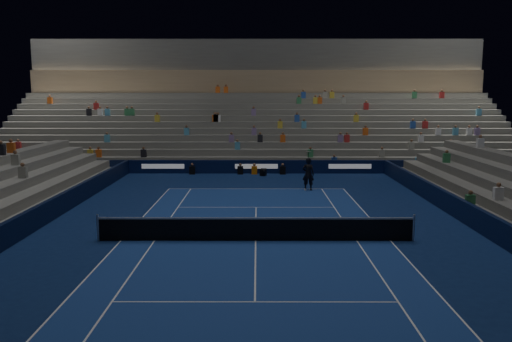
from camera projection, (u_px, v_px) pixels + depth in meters
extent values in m
plane|color=#0D1F4E|center=(256.00, 241.00, 21.54)|extent=(90.00, 90.00, 0.00)
cube|color=navy|center=(256.00, 241.00, 21.54)|extent=(10.97, 23.77, 0.01)
cube|color=#081133|center=(256.00, 167.00, 39.77)|extent=(44.00, 0.25, 1.00)
cube|color=#081333|center=(495.00, 229.00, 21.45)|extent=(0.25, 37.00, 1.00)
cube|color=black|center=(17.00, 229.00, 21.49)|extent=(0.25, 37.00, 1.00)
cube|color=#63635E|center=(256.00, 168.00, 40.80)|extent=(44.00, 1.00, 0.50)
cube|color=#63635E|center=(256.00, 163.00, 41.75)|extent=(44.00, 1.00, 1.00)
cube|color=#63635E|center=(256.00, 159.00, 42.71)|extent=(44.00, 1.00, 1.50)
cube|color=#63635E|center=(256.00, 154.00, 43.66)|extent=(44.00, 1.00, 2.00)
cube|color=#63635E|center=(257.00, 150.00, 44.61)|extent=(44.00, 1.00, 2.50)
cube|color=#63635E|center=(257.00, 146.00, 45.57)|extent=(44.00, 1.00, 3.00)
cube|color=#63635E|center=(257.00, 142.00, 46.52)|extent=(44.00, 1.00, 3.50)
cube|color=#63635E|center=(257.00, 138.00, 47.47)|extent=(44.00, 1.00, 4.00)
cube|color=#63635E|center=(257.00, 134.00, 48.43)|extent=(44.00, 1.00, 4.50)
cube|color=#63635E|center=(257.00, 131.00, 49.38)|extent=(44.00, 1.00, 5.00)
cube|color=#63635E|center=(257.00, 127.00, 50.33)|extent=(44.00, 1.00, 5.50)
cube|color=#63635E|center=(257.00, 124.00, 51.29)|extent=(44.00, 1.00, 6.00)
cube|color=#8B7456|center=(257.00, 82.00, 51.78)|extent=(44.00, 0.60, 2.20)
cube|color=#4A4A47|center=(257.00, 55.00, 52.79)|extent=(44.00, 2.40, 3.00)
cylinder|color=#B2B2B7|center=(98.00, 228.00, 21.48)|extent=(0.10, 0.10, 1.10)
cylinder|color=#B2B2B7|center=(414.00, 228.00, 21.45)|extent=(0.10, 0.10, 1.10)
cube|color=black|center=(256.00, 230.00, 21.48)|extent=(12.80, 0.03, 0.90)
cube|color=white|center=(256.00, 218.00, 21.41)|extent=(12.80, 0.04, 0.08)
imported|color=black|center=(308.00, 174.00, 32.72)|extent=(0.84, 0.66, 2.03)
cube|color=black|center=(263.00, 172.00, 38.68)|extent=(0.52, 0.57, 0.51)
cylinder|color=black|center=(263.00, 171.00, 38.25)|extent=(0.26, 0.38, 0.16)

